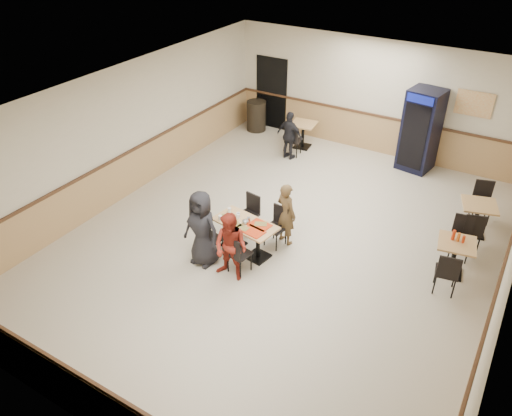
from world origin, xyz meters
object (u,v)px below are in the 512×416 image
Objects in this scene: diner_man_opposite at (286,214)px; diner_woman_left at (202,229)px; lone_diner at (290,136)px; trash_bin at (256,116)px; side_table_near at (455,253)px; main_table at (245,232)px; pepsi_cooler at (421,130)px; side_table_far at (477,214)px; back_table at (303,131)px; diner_woman_right at (231,247)px.

diner_woman_left is at bearing 73.04° from diner_man_opposite.
lone_diner is 2.07m from trash_bin.
lone_diner is 5.50m from side_table_near.
trash_bin is (-2.90, 5.21, -0.00)m from main_table.
diner_man_opposite is (0.51, 0.69, 0.22)m from main_table.
pepsi_cooler reaches higher than side_table_near.
diner_man_opposite is at bearing 123.58° from lone_diner.
back_table is (-4.91, 1.91, -0.01)m from side_table_far.
lone_diner is 0.63× the size of pepsi_cooler.
diner_woman_left is 1.83× the size of side_table_far.
diner_man_opposite is 5.66m from trash_bin.
diner_woman_left reaches higher than side_table_near.
trash_bin is at bearing -33.44° from diner_man_opposite.
diner_woman_right is at bearing -96.35° from pepsi_cooler.
lone_diner reaches higher than back_table.
lone_diner is 1.46× the size of trash_bin.
pepsi_cooler is (1.32, 4.56, 0.37)m from diner_man_opposite.
side_table_far is 3.03m from pepsi_cooler.
side_table_far is at bearing 46.69° from diner_woman_right.
diner_man_opposite is at bearing 56.43° from diner_woman_left.
lone_diner is (-0.67, 4.75, -0.12)m from diner_woman_left.
trash_bin reaches higher than side_table_near.
diner_woman_right is (0.20, -0.80, 0.23)m from main_table.
trash_bin is (-6.62, 2.26, -0.03)m from side_table_far.
diner_man_opposite reaches higher than side_table_near.
diner_woman_right is at bearing -5.68° from diner_woman_left.
diner_woman_left is at bearing 171.37° from diner_woman_right.
back_table is (-1.70, 4.17, -0.19)m from diner_man_opposite.
lone_diner is at bearing 167.25° from side_table_far.
diner_man_opposite reaches higher than trash_bin.
side_table_far is at bearing 86.32° from side_table_near.
diner_woman_right is 5.05m from lone_diner.
main_table is 1.03× the size of lone_diner.
trash_bin is (-3.41, 4.52, -0.22)m from diner_man_opposite.
diner_woman_left is 0.72m from diner_woman_right.
diner_woman_left reaches higher than lone_diner.
main_table is at bearing -100.46° from pepsi_cooler.
pepsi_cooler reaches higher than lone_diner.
pepsi_cooler is (3.02, 1.19, 0.39)m from lone_diner.
main_table is at bearing -60.94° from trash_bin.
lone_diner is at bearing 100.99° from diner_woman_left.
diner_woman_left reaches higher than side_table_far.
pepsi_cooler is at bearing 0.52° from trash_bin.
diner_woman_right is 1.02× the size of diner_man_opposite.
diner_woman_right is 5.83m from back_table.
diner_woman_left is at bearing 104.88° from lone_diner.
main_table is 0.85m from diner_woman_right.
diner_man_opposite is at bearing -67.82° from back_table.
pepsi_cooler reaches higher than trash_bin.
back_table is (-1.19, 4.86, 0.02)m from main_table.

